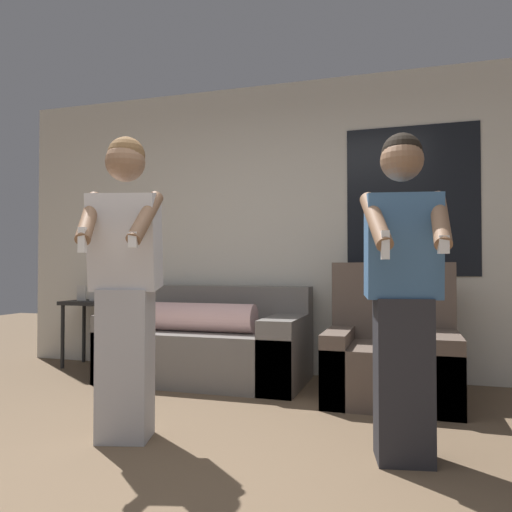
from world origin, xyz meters
name	(u,v)px	position (x,y,z in m)	size (l,w,h in m)	color
ground_plane	(150,505)	(0.00, 0.00, 0.00)	(14.00, 14.00, 0.00)	brown
wall_back	(295,227)	(0.02, 2.68, 1.35)	(5.67, 0.07, 2.70)	beige
couch	(208,345)	(-0.66, 2.20, 0.30)	(1.71, 0.87, 0.81)	slate
armchair	(392,356)	(0.90, 2.01, 0.32)	(0.93, 0.83, 1.01)	brown
side_table	(95,311)	(-1.95, 2.41, 0.55)	(0.58, 0.41, 0.80)	black
person_left	(125,282)	(-0.52, 0.65, 0.89)	(0.46, 0.55, 1.72)	#B2B2B7
person_right	(403,290)	(0.99, 0.78, 0.86)	(0.43, 0.51, 1.66)	#28282D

